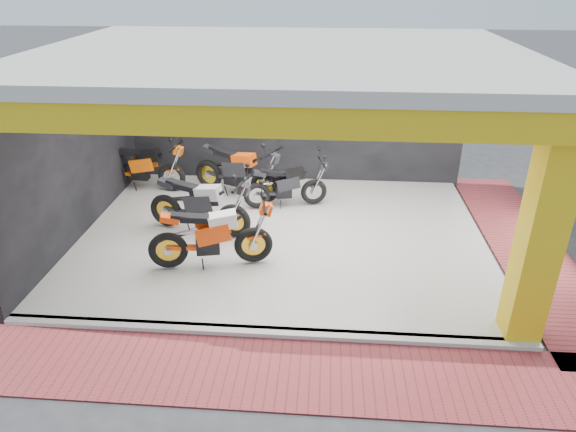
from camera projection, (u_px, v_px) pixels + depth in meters
The scene contains 16 objects.
ground at pixel (272, 296), 8.59m from camera, with size 80.00×80.00×0.00m, color #2D2D30.
showroom_floor at pixel (282, 236), 10.36m from camera, with size 8.00×6.00×0.10m, color silver.
showroom_ceiling at pixel (281, 55), 8.79m from camera, with size 8.40×6.40×0.20m, color beige.
back_wall at pixel (293, 113), 12.38m from camera, with size 8.20×0.20×3.50m, color black.
left_wall at pixel (70, 151), 9.89m from camera, with size 0.20×6.20×3.50m, color black.
corner_column at pixel (542, 233), 6.89m from camera, with size 0.50×0.50×3.50m, color gold.
header_beam_front at pixel (260, 119), 6.24m from camera, with size 8.40×0.30×0.40m, color gold.
header_beam_right at pixel (517, 76), 8.65m from camera, with size 0.30×6.40×0.40m, color gold.
floor_kerb at pixel (265, 332), 7.66m from camera, with size 8.00×0.20×0.10m, color silver.
paver_front at pixel (258, 371), 6.98m from camera, with size 9.00×1.40×0.03m, color maroon.
paver_right at pixel (526, 247), 10.05m from camera, with size 1.40×7.00×0.03m, color maroon.
moto_hero at pixel (253, 228), 9.04m from camera, with size 2.32×0.86×1.42m, color #EC3E09, non-canonical shape.
moto_row_a at pixel (233, 205), 9.91m from camera, with size 2.32×0.86×1.42m, color black, non-canonical shape.
moto_row_b at pixel (314, 180), 11.35m from camera, with size 1.97×0.73×1.20m, color black, non-canonical shape.
moto_row_c at pixel (264, 172), 11.39m from camera, with size 2.41×0.89×1.47m, color black, non-canonical shape.
moto_row_d at pixel (170, 164), 12.01m from camera, with size 2.23×0.83×1.36m, color #FF650A, non-canonical shape.
Camera 1 is at (0.81, -7.08, 5.00)m, focal length 32.00 mm.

